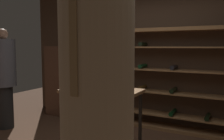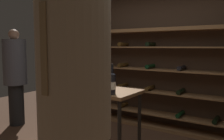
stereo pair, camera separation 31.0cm
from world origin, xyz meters
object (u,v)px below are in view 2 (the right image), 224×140
(wine_rack, at_px, (164,80))
(wine_glass_stemmed_right, at_px, (112,80))
(wine_bottle_gold_foil, at_px, (94,76))
(tasting_table, at_px, (101,100))
(person_bystander_red_print, at_px, (75,101))
(wine_bottle_black_capsule, at_px, (112,83))
(person_guest_blue_shirt, at_px, (15,73))
(display_cabinet, at_px, (69,80))
(wine_bottle_red_label, at_px, (89,78))

(wine_rack, height_order, wine_glass_stemmed_right, wine_rack)
(wine_glass_stemmed_right, bearing_deg, wine_bottle_gold_foil, -173.65)
(tasting_table, bearing_deg, person_bystander_red_print, -60.92)
(tasting_table, xyz_separation_m, person_bystander_red_print, (0.68, -1.23, 0.31))
(person_bystander_red_print, relative_size, wine_bottle_black_capsule, 5.89)
(person_guest_blue_shirt, relative_size, display_cabinet, 1.21)
(wine_rack, bearing_deg, wine_bottle_red_label, -104.76)
(display_cabinet, distance_m, wine_glass_stemmed_right, 2.43)
(display_cabinet, distance_m, wine_bottle_red_label, 2.30)
(wine_rack, height_order, person_bystander_red_print, person_bystander_red_print)
(display_cabinet, xyz_separation_m, wine_glass_stemmed_right, (2.02, -1.31, 0.31))
(display_cabinet, height_order, wine_glass_stemmed_right, display_cabinet)
(wine_bottle_black_capsule, bearing_deg, wine_glass_stemmed_right, 124.49)
(wine_bottle_black_capsule, distance_m, wine_glass_stemmed_right, 0.44)
(wine_rack, relative_size, display_cabinet, 2.11)
(person_guest_blue_shirt, relative_size, wine_bottle_gold_foil, 4.67)
(wine_rack, distance_m, wine_bottle_red_label, 1.66)
(tasting_table, distance_m, wine_bottle_gold_foil, 0.37)
(person_guest_blue_shirt, height_order, wine_bottle_red_label, person_guest_blue_shirt)
(person_bystander_red_print, bearing_deg, wine_bottle_red_label, 125.44)
(person_bystander_red_print, bearing_deg, wine_glass_stemmed_right, 114.35)
(person_guest_blue_shirt, xyz_separation_m, person_bystander_red_print, (2.90, -1.53, 0.13))
(person_bystander_red_print, height_order, display_cabinet, person_bystander_red_print)
(display_cabinet, relative_size, wine_glass_stemmed_right, 9.72)
(tasting_table, bearing_deg, wine_bottle_black_capsule, -32.93)
(wine_rack, relative_size, person_bystander_red_print, 1.56)
(wine_rack, bearing_deg, wine_bottle_black_capsule, -87.21)
(wine_rack, xyz_separation_m, tasting_table, (-0.21, -1.62, -0.08))
(person_bystander_red_print, height_order, wine_bottle_black_capsule, person_bystander_red_print)
(tasting_table, bearing_deg, display_cabinet, 143.20)
(person_guest_blue_shirt, distance_m, wine_bottle_black_capsule, 2.57)
(wine_rack, bearing_deg, wine_glass_stemmed_right, -96.24)
(wine_rack, bearing_deg, person_bystander_red_print, -80.63)
(wine_bottle_black_capsule, bearing_deg, display_cabinet, 143.69)
(wine_bottle_gold_foil, bearing_deg, wine_rack, 74.16)
(tasting_table, distance_m, person_guest_blue_shirt, 2.25)
(person_bystander_red_print, xyz_separation_m, display_cabinet, (-2.65, 2.70, -0.38))
(wine_bottle_red_label, distance_m, wine_bottle_black_capsule, 0.55)
(person_bystander_red_print, bearing_deg, wine_bottle_gold_foil, 123.21)
(person_guest_blue_shirt, bearing_deg, tasting_table, -77.38)
(person_bystander_red_print, relative_size, wine_bottle_gold_foil, 5.25)
(person_guest_blue_shirt, distance_m, display_cabinet, 1.22)
(display_cabinet, xyz_separation_m, wine_bottle_black_capsule, (2.27, -1.67, 0.33))
(wine_glass_stemmed_right, bearing_deg, display_cabinet, 147.11)
(display_cabinet, relative_size, wine_bottle_gold_foil, 3.86)
(wine_rack, distance_m, display_cabinet, 2.19)
(wine_bottle_red_label, bearing_deg, wine_bottle_gold_foil, 90.55)
(wine_rack, relative_size, wine_glass_stemmed_right, 20.55)
(wine_rack, distance_m, person_guest_blue_shirt, 2.77)
(wine_glass_stemmed_right, bearing_deg, tasting_table, -108.49)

